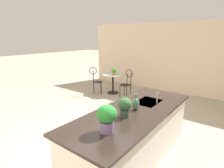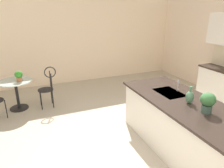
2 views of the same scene
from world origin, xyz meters
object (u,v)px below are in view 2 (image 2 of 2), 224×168
object	(u,v)px
potted_plant_on_table	(19,75)
vase_on_counter	(190,97)
bistro_table	(17,92)
potted_plant_counter_near	(208,101)
chair_near_window	(48,85)

from	to	relation	value
potted_plant_on_table	vase_on_counter	world-z (taller)	vase_on_counter
bistro_table	potted_plant_on_table	world-z (taller)	potted_plant_on_table
potted_plant_on_table	potted_plant_counter_near	distance (m)	4.08
chair_near_window	vase_on_counter	xyz separation A→B (m)	(2.76, 1.95, 0.46)
chair_near_window	potted_plant_counter_near	bearing A→B (deg)	32.05
bistro_table	vase_on_counter	size ratio (longest dim) A/B	2.78
bistro_table	chair_near_window	xyz separation A→B (m)	(0.14, 0.73, 0.13)
chair_near_window	bistro_table	bearing A→B (deg)	-100.99
vase_on_counter	chair_near_window	bearing A→B (deg)	-144.83
potted_plant_on_table	vase_on_counter	bearing A→B (deg)	42.34
potted_plant_on_table	potted_plant_counter_near	size ratio (longest dim) A/B	0.84
chair_near_window	vase_on_counter	bearing A→B (deg)	35.17
potted_plant_counter_near	vase_on_counter	xyz separation A→B (m)	(-0.35, -0.00, -0.07)
potted_plant_on_table	chair_near_window	bearing A→B (deg)	85.17
bistro_table	potted_plant_counter_near	size ratio (longest dim) A/B	2.60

